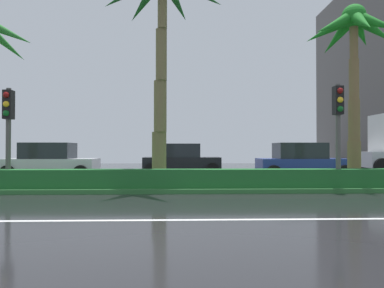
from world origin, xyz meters
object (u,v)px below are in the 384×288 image
at_px(traffic_signal_median_right, 338,116).
at_px(car_in_traffic_second, 181,160).
at_px(car_in_traffic_leading, 51,161).
at_px(traffic_signal_median_left, 8,119).
at_px(palm_tree_centre_left, 162,12).
at_px(palm_tree_centre, 353,41).
at_px(car_in_traffic_third, 302,161).

bearing_deg(traffic_signal_median_right, car_in_traffic_second, 122.51).
bearing_deg(car_in_traffic_second, car_in_traffic_leading, -156.49).
bearing_deg(traffic_signal_median_left, palm_tree_centre_left, 13.00).
relative_size(traffic_signal_median_right, car_in_traffic_second, 0.80).
height_order(traffic_signal_median_left, car_in_traffic_second, traffic_signal_median_left).
relative_size(traffic_signal_median_left, traffic_signal_median_right, 0.95).
bearing_deg(palm_tree_centre_left, traffic_signal_median_left, -167.00).
bearing_deg(car_in_traffic_second, palm_tree_centre_left, -96.00).
bearing_deg(traffic_signal_median_right, palm_tree_centre, 50.27).
bearing_deg(car_in_traffic_second, palm_tree_centre, -45.12).
bearing_deg(traffic_signal_median_left, car_in_traffic_second, 54.65).
relative_size(palm_tree_centre_left, car_in_traffic_leading, 1.90).
distance_m(car_in_traffic_leading, car_in_traffic_third, 12.17).
xyz_separation_m(palm_tree_centre_left, traffic_signal_median_right, (6.00, -1.35, -3.96)).
bearing_deg(car_in_traffic_third, car_in_traffic_leading, 178.99).
xyz_separation_m(car_in_traffic_leading, car_in_traffic_second, (6.30, 2.74, 0.00)).
bearing_deg(traffic_signal_median_right, palm_tree_centre_left, 167.33).
bearing_deg(car_in_traffic_leading, palm_tree_centre, -16.85).
bearing_deg(traffic_signal_median_left, traffic_signal_median_right, -1.01).
height_order(palm_tree_centre, car_in_traffic_second, palm_tree_centre).
height_order(palm_tree_centre_left, traffic_signal_median_left, palm_tree_centre_left).
bearing_deg(car_in_traffic_leading, palm_tree_centre_left, -36.95).
xyz_separation_m(traffic_signal_median_right, car_in_traffic_leading, (-11.57, 5.54, -1.70)).
height_order(traffic_signal_median_left, car_in_traffic_leading, traffic_signal_median_left).
distance_m(palm_tree_centre, traffic_signal_median_left, 12.83).
distance_m(traffic_signal_median_right, car_in_traffic_leading, 12.94).
relative_size(palm_tree_centre_left, car_in_traffic_third, 1.90).
height_order(traffic_signal_median_left, car_in_traffic_third, traffic_signal_median_left).
bearing_deg(traffic_signal_median_left, palm_tree_centre, 6.60).
bearing_deg(car_in_traffic_second, car_in_traffic_third, -26.70).
height_order(palm_tree_centre, traffic_signal_median_right, palm_tree_centre).
relative_size(palm_tree_centre, car_in_traffic_second, 1.59).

